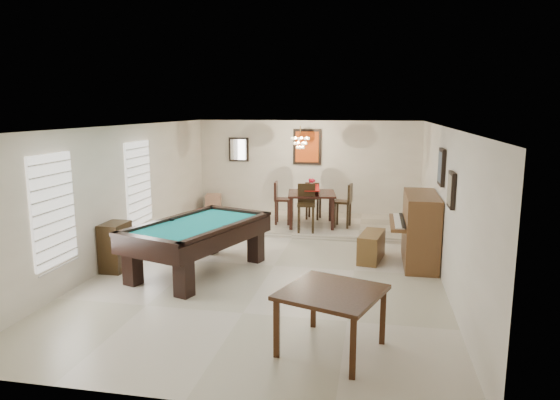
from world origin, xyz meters
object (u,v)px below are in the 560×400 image
(piano_bench, at_px, (371,247))
(dining_chair_east, at_px, (343,205))
(dining_chair_west, at_px, (283,203))
(chandelier, at_px, (300,138))
(apothecary_chest, at_px, (115,247))
(flower_vase, at_px, (312,183))
(dining_chair_south, at_px, (306,208))
(corner_bench, at_px, (213,203))
(upright_piano, at_px, (412,229))
(square_table, at_px, (331,320))
(pool_table, at_px, (198,248))
(dining_chair_north, at_px, (314,200))
(dining_table, at_px, (311,207))

(piano_bench, relative_size, dining_chair_east, 0.94)
(dining_chair_west, xyz_separation_m, chandelier, (0.38, 0.26, 1.56))
(apothecary_chest, height_order, flower_vase, flower_vase)
(dining_chair_east, xyz_separation_m, chandelier, (-1.08, 0.29, 1.56))
(piano_bench, relative_size, dining_chair_west, 0.94)
(apothecary_chest, bearing_deg, dining_chair_south, 44.77)
(dining_chair_south, distance_m, dining_chair_east, 1.02)
(dining_chair_west, bearing_deg, corner_bench, 57.11)
(flower_vase, relative_size, dining_chair_west, 0.22)
(upright_piano, relative_size, flower_vase, 6.94)
(piano_bench, distance_m, dining_chair_east, 2.34)
(upright_piano, distance_m, corner_bench, 6.17)
(apothecary_chest, height_order, dining_chair_west, dining_chair_west)
(dining_chair_east, distance_m, corner_bench, 3.84)
(upright_piano, bearing_deg, dining_chair_south, 144.40)
(piano_bench, distance_m, dining_chair_south, 2.19)
(piano_bench, bearing_deg, flower_vase, 123.50)
(square_table, distance_m, dining_chair_south, 5.48)
(flower_vase, relative_size, corner_bench, 0.46)
(dining_chair_west, xyz_separation_m, dining_chair_east, (1.46, -0.04, -0.00))
(dining_chair_east, height_order, corner_bench, dining_chair_east)
(dining_chair_east, bearing_deg, pool_table, -26.16)
(pool_table, xyz_separation_m, flower_vase, (1.59, 3.53, 0.71))
(dining_chair_east, bearing_deg, apothecary_chest, -38.70)
(pool_table, xyz_separation_m, dining_chair_east, (2.34, 3.52, 0.20))
(dining_chair_east, bearing_deg, corner_bench, -101.05)
(piano_bench, distance_m, corner_bench, 5.53)
(pool_table, height_order, flower_vase, flower_vase)
(corner_bench, bearing_deg, square_table, -61.68)
(square_table, bearing_deg, dining_chair_west, 105.91)
(chandelier, bearing_deg, dining_chair_west, -145.90)
(flower_vase, relative_size, dining_chair_south, 0.21)
(flower_vase, bearing_deg, apothecary_chest, -129.96)
(dining_chair_west, bearing_deg, upright_piano, -132.67)
(dining_chair_north, relative_size, dining_chair_east, 0.92)
(dining_chair_north, height_order, corner_bench, dining_chair_north)
(dining_chair_south, relative_size, dining_chair_east, 1.05)
(pool_table, distance_m, dining_chair_west, 3.67)
(pool_table, height_order, dining_table, dining_table)
(corner_bench, bearing_deg, dining_chair_south, -33.33)
(dining_table, xyz_separation_m, corner_bench, (-2.89, 1.21, -0.23))
(apothecary_chest, height_order, dining_chair_south, dining_chair_south)
(dining_chair_west, bearing_deg, dining_chair_east, -95.86)
(piano_bench, height_order, dining_table, dining_table)
(flower_vase, distance_m, chandelier, 1.13)
(pool_table, relative_size, flower_vase, 11.45)
(square_table, distance_m, chandelier, 6.71)
(flower_vase, xyz_separation_m, dining_chair_south, (-0.04, -0.67, -0.49))
(piano_bench, bearing_deg, apothecary_chest, -161.76)
(pool_table, relative_size, dining_table, 2.40)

